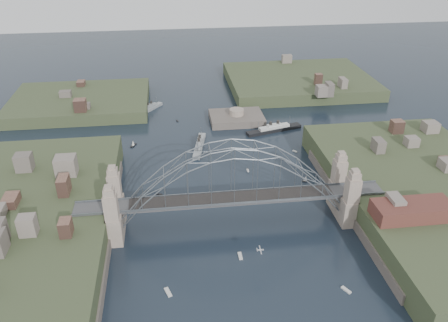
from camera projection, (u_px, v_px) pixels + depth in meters
ground at (232, 223)px, 125.49m from camera, size 500.00×500.00×0.00m
bridge at (233, 185)px, 119.59m from camera, size 84.00×13.80×24.60m
shore_west at (17, 233)px, 118.10m from camera, size 50.50×90.00×12.00m
shore_east at (426, 202)px, 131.00m from camera, size 50.50×90.00×12.00m
headland_nw at (81, 106)px, 201.78m from camera, size 60.00×45.00×9.00m
headland_ne at (299, 85)px, 226.54m from camera, size 70.00×55.00×9.50m
fort_island at (236, 122)px, 187.96m from camera, size 22.00×16.00×9.40m
wharf_shed at (412, 210)px, 113.47m from camera, size 20.00×8.00×4.00m
finger_pier at (414, 279)px, 105.17m from camera, size 4.00×22.00×1.40m
naval_cruiser_near at (199, 145)px, 166.16m from camera, size 6.44×19.92×5.94m
naval_cruiser_far at (150, 108)px, 198.37m from camera, size 10.90×13.65×5.21m
ocean_liner at (274, 129)px, 178.77m from camera, size 23.47×9.62×5.77m
aeroplane at (260, 250)px, 105.30m from camera, size 1.67×3.17×0.46m
small_boat_a at (159, 194)px, 138.05m from camera, size 2.27×1.66×0.45m
small_boat_b at (248, 170)px, 150.94m from camera, size 0.75×1.60×1.43m
small_boat_c at (240, 256)px, 113.00m from camera, size 0.93×2.74×0.45m
small_boat_d at (295, 151)px, 163.39m from camera, size 1.61×1.89×0.45m
small_boat_e at (133, 144)px, 167.35m from camera, size 2.37×3.63×2.38m
small_boat_f at (202, 147)px, 166.22m from camera, size 0.63×1.73×0.45m
small_boat_g at (346, 290)px, 102.68m from camera, size 1.95×2.61×0.45m
small_boat_h at (177, 121)px, 187.78m from camera, size 0.95×1.83×0.45m
small_boat_i at (306, 179)px, 144.73m from camera, size 2.27×1.06×2.38m
small_boat_j at (168, 292)px, 102.09m from camera, size 1.88×3.08×0.45m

